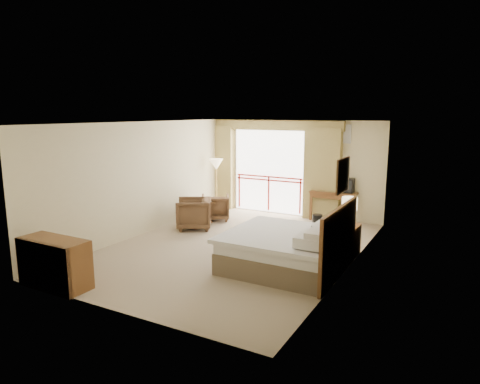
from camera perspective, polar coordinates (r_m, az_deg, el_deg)
The scene contains 29 objects.
floor at distance 9.43m, azimuth -0.71°, elevation -7.40°, with size 7.00×7.00×0.00m, color gray.
ceiling at distance 8.97m, azimuth -0.75°, elevation 9.23°, with size 7.00×7.00×0.00m, color white.
wall_back at distance 12.24m, azimuth 7.36°, elevation 3.17°, with size 5.00×5.00×0.00m, color beige.
wall_front at distance 6.36m, azimuth -16.45°, elevation -4.10°, with size 5.00×5.00×0.00m, color beige.
wall_left at distance 10.54m, azimuth -12.65°, elevation 1.81°, with size 7.00×7.00×0.00m, color beige.
wall_right at distance 8.19m, azimuth 14.70°, elevation -0.77°, with size 7.00×7.00×0.00m, color beige.
balcony_door at distance 12.55m, azimuth 3.91°, elevation 2.73°, with size 2.40×2.40×0.00m, color white.
balcony_railing at distance 12.59m, azimuth 3.85°, elevation 0.97°, with size 2.09×0.03×1.02m.
curtain_left at distance 13.20m, azimuth -2.85°, elevation 3.35°, with size 1.00×0.26×2.50m, color olive.
curtain_right at distance 11.83m, azimuth 10.92°, elevation 2.32°, with size 1.00×0.26×2.50m, color olive.
valance at distance 12.35m, azimuth 3.79°, elevation 8.89°, with size 4.40×0.22×0.28m, color olive.
hvac_vent at distance 11.71m, azimuth 13.41°, elevation 7.56°, with size 0.50×0.04×0.50m, color silver.
bed at distance 8.18m, azimuth 6.44°, elevation -7.55°, with size 2.13×2.06×0.97m.
headboard at distance 7.80m, azimuth 13.08°, elevation -6.56°, with size 0.06×2.10×1.30m, color #5A3218.
framed_art at distance 7.54m, azimuth 13.54°, elevation 2.18°, with size 0.04×0.72×0.60m.
nightstand at distance 9.18m, azimuth 14.11°, elevation -6.18°, with size 0.44×0.52×0.63m, color #5A3218.
table_lamp at distance 9.04m, azimuth 14.40°, elevation -1.56°, with size 0.32×0.32×0.56m.
phone at distance 8.96m, azimuth 13.66°, elevation -4.22°, with size 0.19×0.15×0.08m, color black.
desk at distance 11.91m, azimuth 12.54°, elevation -0.70°, with size 1.24×0.60×0.81m.
tv at distance 11.71m, azimuth 13.94°, elevation 0.88°, with size 0.43×0.34×0.39m.
coffee_maker at distance 11.91m, azimuth 10.91°, elevation 0.80°, with size 0.11×0.11×0.24m, color black.
cup at distance 11.83m, azimuth 11.51°, elevation 0.36°, with size 0.07×0.07×0.10m, color white.
wastebasket at distance 11.23m, azimuth 10.26°, elevation -3.77°, with size 0.25×0.25×0.32m, color black.
armchair_far at distance 11.84m, azimuth -3.28°, elevation -3.66°, with size 0.73×0.76×0.69m, color #4C3321.
armchair_near at distance 10.99m, azimuth -6.14°, elevation -4.84°, with size 0.83×0.85×0.78m, color #4C3321.
side_table at distance 11.45m, azimuth -4.54°, elevation -2.14°, with size 0.53×0.53×0.58m.
book at distance 11.41m, azimuth -4.55°, elevation -1.22°, with size 0.16×0.21×0.02m, color white.
floor_lamp at distance 12.51m, azimuth -3.18°, elevation 3.43°, with size 0.40×0.40×1.58m.
dresser at distance 7.91m, azimuth -23.50°, elevation -8.70°, with size 1.26×0.53×0.84m.
Camera 1 is at (4.41, -7.81, 2.92)m, focal length 32.00 mm.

